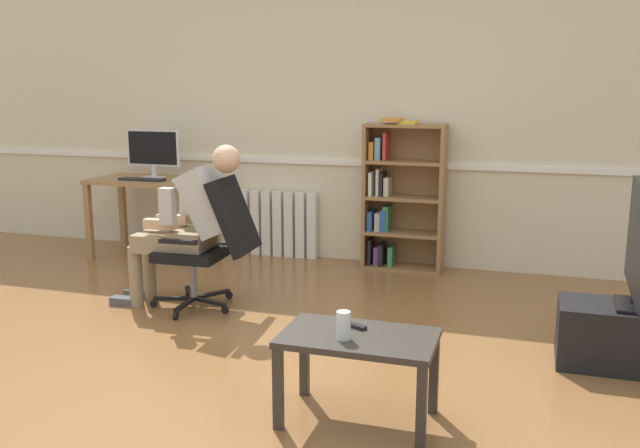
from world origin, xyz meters
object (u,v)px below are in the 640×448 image
imac_monitor (153,150)px  spare_remote (353,325)px  computer_desk (152,191)px  person_seated (188,221)px  coffee_table (358,348)px  bookshelf (399,198)px  keyboard (142,179)px  tv_screen (640,245)px  computer_mouse (177,180)px  tv_stand (630,337)px  radiator (278,224)px  drinking_glass (343,325)px  office_chair (211,239)px

imac_monitor → spare_remote: (2.64, -2.56, -0.57)m
computer_desk → person_seated: bearing=-49.8°
person_seated → coffee_table: person_seated is taller
imac_monitor → bookshelf: bookshelf is taller
keyboard → tv_screen: bearing=-18.3°
computer_mouse → coffee_table: 3.42m
computer_desk → tv_stand: computer_desk is taller
imac_monitor → coffee_table: size_ratio=0.74×
radiator → person_seated: size_ratio=0.64×
tv_screen → drinking_glass: bearing=132.1°
tv_stand → drinking_glass: 1.86m
person_seated → tv_screen: 2.98m
tv_screen → spare_remote: bearing=127.7°
bookshelf → person_seated: bookshelf is taller
keyboard → drinking_glass: bearing=-43.6°
bookshelf → keyboard: bearing=-169.4°
person_seated → drinking_glass: (1.57, -1.40, -0.14)m
tv_stand → spare_remote: size_ratio=5.39×
radiator → spare_remote: (1.50, -2.87, 0.14)m
imac_monitor → person_seated: size_ratio=0.46×
keyboard → coffee_table: (2.69, -2.44, -0.39)m
computer_desk → tv_screen: size_ratio=1.10×
tv_screen → imac_monitor: bearing=71.1°
tv_screen → spare_remote: size_ratio=6.80×
computer_desk → radiator: size_ratio=1.44×
computer_mouse → coffee_table: computer_mouse is taller
radiator → person_seated: 1.68m
computer_desk → tv_screen: bearing=-20.2°
imac_monitor → tv_stand: 4.41m
computer_desk → tv_stand: (4.03, -1.48, -0.46)m
office_chair → drinking_glass: (1.39, -1.41, -0.01)m
computer_desk → tv_screen: (4.03, -1.48, 0.10)m
coffee_table → tv_screen: bearing=39.2°
computer_desk → keyboard: size_ratio=2.56×
bookshelf → computer_mouse: bearing=-168.1°
keyboard → drinking_glass: 3.65m
keyboard → tv_screen: size_ratio=0.43×
computer_desk → drinking_glass: size_ratio=8.29×
office_chair → tv_screen: bearing=82.6°
imac_monitor → office_chair: size_ratio=0.56×
person_seated → tv_stand: bearing=83.1°
office_chair → spare_remote: (1.39, -1.24, -0.07)m
radiator → tv_stand: radiator is taller
tv_stand → drinking_glass: size_ratio=5.96×
imac_monitor → tv_stand: bearing=-21.1°
computer_desk → bookshelf: (2.31, 0.29, -0.00)m
office_chair → spare_remote: 1.87m
computer_desk → keyboard: keyboard is taller
computer_mouse → tv_stand: computer_mouse is taller
drinking_glass → spare_remote: 0.18m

